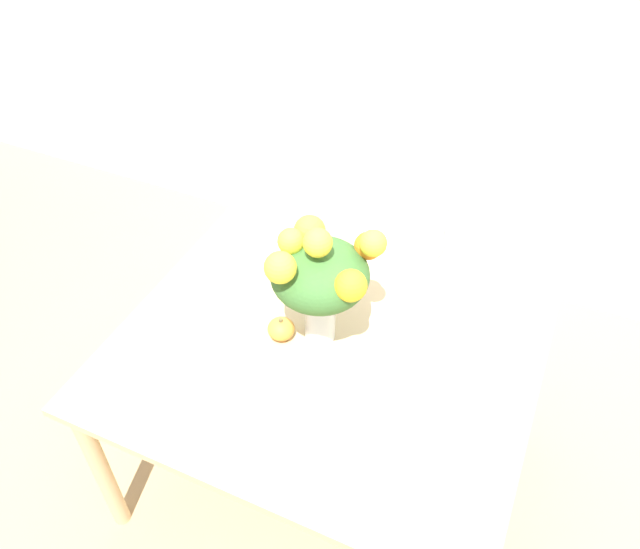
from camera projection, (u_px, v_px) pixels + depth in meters
ground_plane at (323, 468)px, 2.55m from camera, size 12.00×12.00×0.00m
wall_back at (464, 14)px, 2.60m from camera, size 8.00×0.06×2.70m
dining_table at (324, 364)px, 2.10m from camera, size 1.35×1.14×0.74m
flower_vase at (321, 275)px, 1.90m from camera, size 0.33×0.33×0.47m
pumpkin at (281, 329)px, 2.06m from camera, size 0.09×0.09×0.08m
dining_chair_near_window at (392, 245)px, 2.85m from camera, size 0.44×0.44×0.92m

